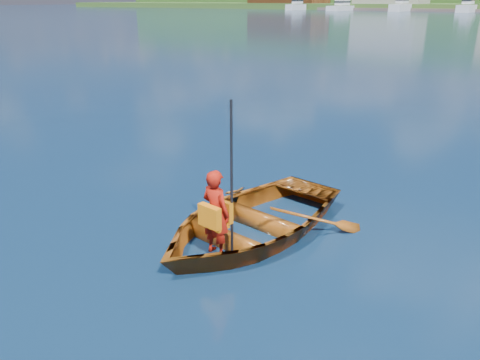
{
  "coord_description": "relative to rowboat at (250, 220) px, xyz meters",
  "views": [
    {
      "loc": [
        4.1,
        -6.18,
        3.35
      ],
      "look_at": [
        0.43,
        -0.8,
        0.83
      ],
      "focal_mm": 35.0,
      "sensor_mm": 36.0,
      "label": 1
    }
  ],
  "objects": [
    {
      "name": "rowboat",
      "position": [
        0.0,
        0.0,
        0.0
      ],
      "size": [
        2.95,
        3.85,
        0.74
      ],
      "color": "maroon",
      "rests_on": "ground"
    },
    {
      "name": "child_paddler",
      "position": [
        0.05,
        -0.91,
        0.49
      ],
      "size": [
        0.47,
        0.37,
        2.12
      ],
      "color": "#9F150A",
      "rests_on": "ground"
    },
    {
      "name": "ground",
      "position": [
        -0.62,
        0.8,
        -0.22
      ],
      "size": [
        600.0,
        600.0,
        0.0
      ],
      "color": "#0D243A",
      "rests_on": "ground"
    }
  ]
}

